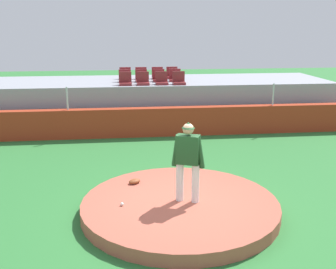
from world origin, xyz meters
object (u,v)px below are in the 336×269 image
object	(u,v)px
baseball	(122,204)
stadium_chair_4	(125,78)
fielding_glove	(135,181)
stadium_chair_9	(141,75)
pitcher	(188,156)
stadium_chair_11	(172,75)
stadium_chair_5	(141,78)
stadium_chair_7	(175,77)
stadium_chair_1	(143,81)
stadium_chair_0	(125,81)
stadium_chair_2	(162,80)
stadium_chair_8	(125,75)
stadium_chair_10	(157,75)
stadium_chair_6	(159,78)
stadium_chair_3	(179,80)

from	to	relation	value
baseball	stadium_chair_4	distance (m)	8.84
fielding_glove	stadium_chair_9	size ratio (longest dim) A/B	0.60
pitcher	stadium_chair_11	world-z (taller)	stadium_chair_11
stadium_chair_5	stadium_chair_9	xyz separation A→B (m)	(0.04, 0.87, 0.00)
stadium_chair_5	stadium_chair_11	size ratio (longest dim) A/B	1.00
pitcher	stadium_chair_7	world-z (taller)	stadium_chair_7
stadium_chair_1	stadium_chair_7	distance (m)	1.66
stadium_chair_0	stadium_chair_2	world-z (taller)	same
pitcher	baseball	xyz separation A→B (m)	(-1.42, -0.09, -1.00)
stadium_chair_8	stadium_chair_11	distance (m)	2.04
stadium_chair_4	fielding_glove	bearing A→B (deg)	90.80
stadium_chair_10	stadium_chair_11	world-z (taller)	same
stadium_chair_10	stadium_chair_4	bearing A→B (deg)	31.17
stadium_chair_2	stadium_chair_5	bearing A→B (deg)	-49.63
stadium_chair_4	stadium_chair_6	world-z (taller)	same
stadium_chair_7	fielding_glove	bearing A→B (deg)	75.12
fielding_glove	pitcher	bearing A→B (deg)	102.49
stadium_chair_6	stadium_chair_10	world-z (taller)	same
stadium_chair_1	stadium_chair_3	xyz separation A→B (m)	(1.41, -0.04, 0.00)
stadium_chair_4	stadium_chair_10	xyz separation A→B (m)	(1.43, 0.87, 0.00)
fielding_glove	stadium_chair_2	world-z (taller)	stadium_chair_2
stadium_chair_0	stadium_chair_3	size ratio (longest dim) A/B	1.00
baseball	stadium_chair_7	xyz separation A→B (m)	(2.29, 8.69, 1.61)
stadium_chair_0	stadium_chair_9	size ratio (longest dim) A/B	1.00
stadium_chair_0	stadium_chair_6	xyz separation A→B (m)	(1.39, 0.88, 0.00)
stadium_chair_7	stadium_chair_6	bearing A→B (deg)	2.55
stadium_chair_1	stadium_chair_7	xyz separation A→B (m)	(1.39, 0.91, 0.00)
pitcher	fielding_glove	bearing A→B (deg)	155.78
stadium_chair_0	fielding_glove	bearing A→B (deg)	90.77
stadium_chair_8	stadium_chair_3	bearing A→B (deg)	138.24
baseball	stadium_chair_11	size ratio (longest dim) A/B	0.15
stadium_chair_0	stadium_chair_1	distance (m)	0.68
stadium_chair_9	stadium_chair_11	world-z (taller)	same
stadium_chair_9	pitcher	bearing A→B (deg)	93.01
baseball	stadium_chair_6	xyz separation A→B (m)	(1.61, 8.66, 1.61)
stadium_chair_3	stadium_chair_11	bearing A→B (deg)	-88.97
stadium_chair_6	stadium_chair_7	size ratio (longest dim) A/B	1.00
stadium_chair_3	stadium_chair_5	bearing A→B (deg)	-33.36
baseball	stadium_chair_7	distance (m)	9.13
stadium_chair_3	stadium_chair_0	bearing A→B (deg)	-1.25
stadium_chair_1	stadium_chair_0	bearing A→B (deg)	-0.14
baseball	stadium_chair_3	bearing A→B (deg)	73.32
stadium_chair_9	stadium_chair_11	distance (m)	1.36
stadium_chair_6	stadium_chair_11	world-z (taller)	same
pitcher	stadium_chair_2	bearing A→B (deg)	110.04
stadium_chair_1	stadium_chair_7	bearing A→B (deg)	-146.70
stadium_chair_0	stadium_chair_11	world-z (taller)	same
stadium_chair_8	stadium_chair_10	distance (m)	1.39
stadium_chair_8	stadium_chair_7	bearing A→B (deg)	156.33
stadium_chair_2	stadium_chair_10	bearing A→B (deg)	-89.88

